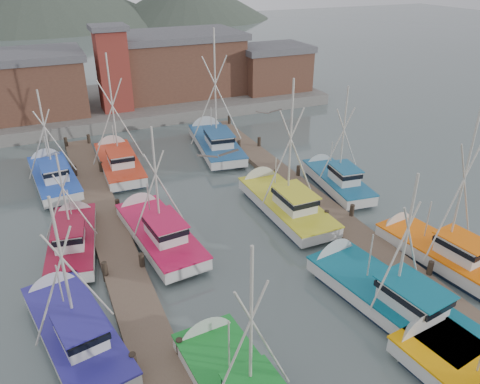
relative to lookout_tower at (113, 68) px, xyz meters
name	(u,v)px	position (x,y,z in m)	size (l,w,h in m)	color
ground	(280,297)	(2.00, -33.00, -5.55)	(260.00, 260.00, 0.00)	#435150
dock_left	(128,283)	(-5.00, -28.96, -5.34)	(2.30, 46.00, 1.50)	brown
dock_right	(347,228)	(9.00, -28.96, -5.34)	(2.30, 46.00, 1.50)	brown
quay	(129,103)	(2.00, 4.00, -4.95)	(44.00, 16.00, 1.20)	slate
shed_left	(20,84)	(-9.00, 2.00, -1.21)	(12.72, 8.48, 6.20)	brown
shed_center	(177,63)	(8.00, 4.00, -0.86)	(14.84, 9.54, 6.90)	brown
shed_right	(272,67)	(19.00, 1.00, -1.71)	(8.48, 6.36, 5.20)	brown
lookout_tower	(113,68)	(0.00, 0.00, 0.00)	(3.60, 3.60, 8.50)	maroon
distant_hills	(10,26)	(-10.76, 89.59, -5.55)	(175.00, 140.00, 42.00)	#3F4A3D
boat_5	(382,294)	(6.35, -35.56, -4.87)	(4.46, 10.15, 8.46)	#0F1D35
boat_6	(73,327)	(-8.06, -31.76, -4.87)	(4.32, 9.12, 8.37)	#0F1D35
boat_7	(436,250)	(11.70, -33.71, -4.86)	(4.00, 8.69, 10.18)	#0F1D35
boat_8	(157,231)	(-2.41, -25.14, -4.87)	(3.79, 9.38, 8.38)	#0F1D35
boat_9	(282,202)	(6.43, -24.91, -4.87)	(4.08, 9.63, 10.18)	#0F1D35
boat_10	(74,237)	(-7.17, -23.85, -4.87)	(3.69, 8.42, 6.96)	#0F1D35
boat_11	(335,179)	(11.86, -23.25, -4.87)	(3.40, 8.11, 8.53)	#0F1D35
boat_12	(118,161)	(-2.49, -13.17, -4.86)	(4.09, 9.23, 10.31)	#0F1D35
boat_13	(214,142)	(6.37, -12.19, -4.86)	(4.60, 10.44, 11.63)	#0F1D35
boat_14	(53,175)	(-7.63, -13.93, -4.87)	(3.47, 9.08, 8.24)	#0F1D35
gull_near	(218,155)	(-2.17, -35.36, 3.92)	(1.55, 0.63, 0.24)	gray
gull_far	(269,112)	(3.85, -27.57, 2.56)	(1.55, 0.65, 0.24)	gray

